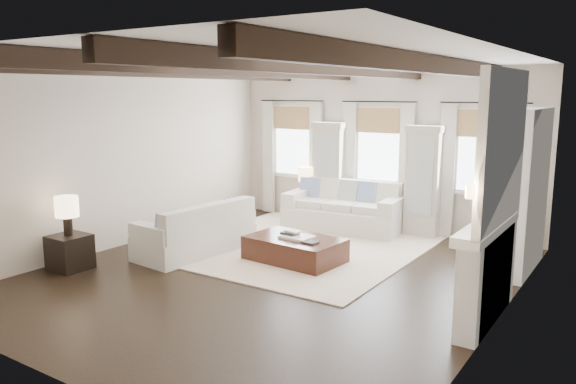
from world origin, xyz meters
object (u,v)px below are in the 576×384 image
Objects in this scene: side_table_front at (70,252)px; side_table_back at (306,208)px; sofa_back at (345,210)px; sofa_left at (198,233)px; ottoman at (295,249)px.

side_table_front is 0.95× the size of side_table_back.
sofa_back is 1.07m from side_table_back.
sofa_back is at bearing -12.27° from side_table_back.
sofa_back is 3.18m from sofa_left.
sofa_left is 2.06m from side_table_front.
side_table_back is at bearing 74.75° from side_table_front.
side_table_back reaches higher than side_table_front.
sofa_left is at bearing -94.39° from side_table_back.
ottoman is 2.95m from side_table_back.
sofa_back is 5.23m from side_table_front.
sofa_back reaches higher than side_table_back.
sofa_back reaches higher than ottoman.
sofa_left is 3.98× the size of side_table_front.
sofa_back reaches higher than side_table_front.
sofa_back is 4.18× the size of side_table_back.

